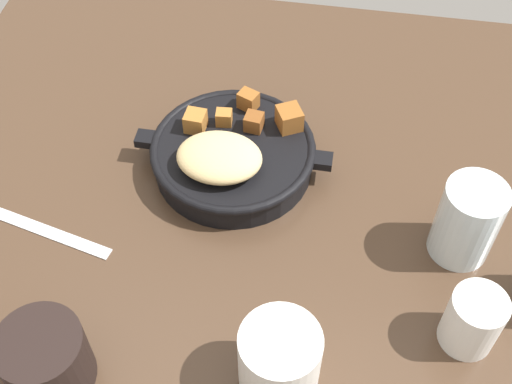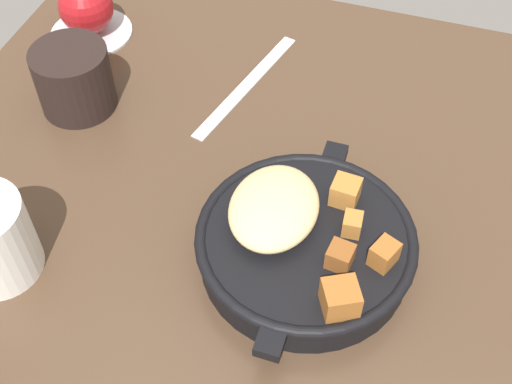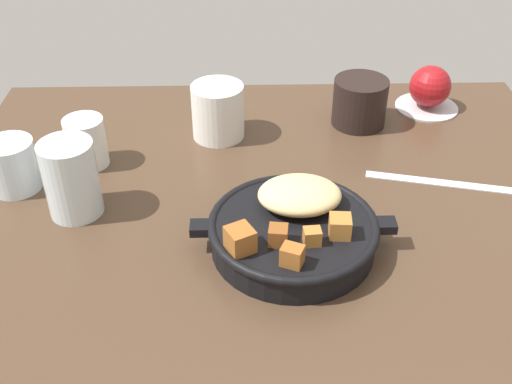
# 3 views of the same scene
# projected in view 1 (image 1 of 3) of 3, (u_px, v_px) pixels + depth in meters

# --- Properties ---
(ground_plane) EXTENTS (0.93, 0.84, 0.02)m
(ground_plane) POSITION_uv_depth(u_px,v_px,m) (248.00, 203.00, 0.88)
(ground_plane) COLOR #473323
(cast_iron_skillet) EXTENTS (0.26, 0.22, 0.07)m
(cast_iron_skillet) POSITION_uv_depth(u_px,v_px,m) (232.00, 154.00, 0.88)
(cast_iron_skillet) COLOR black
(cast_iron_skillet) RESTS_ON ground_plane
(butter_knife) EXTENTS (0.22, 0.07, 0.00)m
(butter_knife) POSITION_uv_depth(u_px,v_px,m) (33.00, 226.00, 0.84)
(butter_knife) COLOR silver
(butter_knife) RESTS_ON ground_plane
(white_creamer_pitcher) EXTENTS (0.06, 0.06, 0.08)m
(white_creamer_pitcher) POSITION_uv_depth(u_px,v_px,m) (473.00, 321.00, 0.72)
(white_creamer_pitcher) COLOR white
(white_creamer_pitcher) RESTS_ON ground_plane
(water_glass_tall) EXTENTS (0.07, 0.07, 0.11)m
(water_glass_tall) POSITION_uv_depth(u_px,v_px,m) (467.00, 221.00, 0.78)
(water_glass_tall) COLOR silver
(water_glass_tall) RESTS_ON ground_plane
(ceramic_mug_white) EXTENTS (0.08, 0.08, 0.09)m
(ceramic_mug_white) POSITION_uv_depth(u_px,v_px,m) (279.00, 360.00, 0.69)
(ceramic_mug_white) COLOR silver
(ceramic_mug_white) RESTS_ON ground_plane
(coffee_mug_dark) EXTENTS (0.09, 0.09, 0.08)m
(coffee_mug_dark) POSITION_uv_depth(u_px,v_px,m) (46.00, 359.00, 0.69)
(coffee_mug_dark) COLOR black
(coffee_mug_dark) RESTS_ON ground_plane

